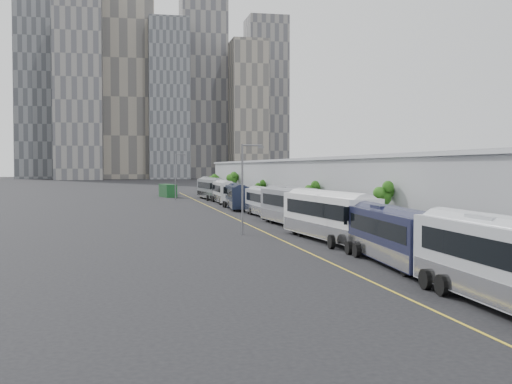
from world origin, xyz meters
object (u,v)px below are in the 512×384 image
object	(u,v)px
bus_5	(237,198)
bus_7	(211,190)
bus_6	(224,193)
bus_4	(266,204)
bus_3	(293,210)
bus_8	(208,188)
bus_0	(511,272)
bus_1	(393,240)
street_lamp_far	(176,173)
bus_2	(328,220)
suv	(170,191)
shipping_container	(168,191)
street_lamp_near	(245,182)

from	to	relation	value
bus_5	bus_7	xyz separation A→B (m)	(0.01, 27.83, 0.18)
bus_6	bus_4	bearing A→B (deg)	-87.75
bus_3	bus_8	xyz separation A→B (m)	(0.17, 69.11, -0.03)
bus_0	bus_1	xyz separation A→B (m)	(0.50, 13.28, -0.15)
bus_7	street_lamp_far	size ratio (longest dim) A/B	1.65
bus_3	bus_7	xyz separation A→B (m)	(-0.91, 55.42, 0.02)
bus_2	bus_8	size ratio (longest dim) A/B	1.05
bus_8	suv	distance (m)	10.39
bus_0	bus_5	bearing A→B (deg)	91.18
bus_1	shipping_container	distance (m)	92.88
bus_2	suv	distance (m)	89.94
bus_4	bus_7	distance (m)	42.42
bus_0	bus_2	bearing A→B (deg)	90.18
bus_6	shipping_container	world-z (taller)	bus_6
bus_3	street_lamp_far	bearing A→B (deg)	93.32
bus_7	bus_8	distance (m)	13.73
bus_8	bus_0	bearing A→B (deg)	-89.18
bus_8	suv	size ratio (longest dim) A/B	2.26
bus_0	bus_6	distance (m)	82.82
bus_8	bus_7	bearing A→B (deg)	-93.10
bus_5	bus_6	xyz separation A→B (m)	(0.47, 15.91, 0.07)
bus_8	suv	bearing A→B (deg)	135.53
bus_1	street_lamp_far	distance (m)	80.46
bus_4	street_lamp_near	size ratio (longest dim) A/B	1.51
bus_1	bus_7	distance (m)	81.46
bus_4	shipping_container	distance (m)	54.14
bus_8	bus_2	bearing A→B (deg)	-89.05
bus_2	suv	size ratio (longest dim) A/B	2.37
bus_3	bus_7	bearing A→B (deg)	86.32
bus_7	suv	bearing A→B (deg)	101.93
bus_7	suv	xyz separation A→B (m)	(-6.13, 21.12, -0.88)
bus_2	street_lamp_near	size ratio (longest dim) A/B	1.74
bus_4	shipping_container	world-z (taller)	bus_4
bus_3	street_lamp_far	world-z (taller)	street_lamp_far
bus_2	street_lamp_far	size ratio (longest dim) A/B	1.67
bus_8	shipping_container	bearing A→B (deg)	-161.51
street_lamp_near	shipping_container	size ratio (longest dim) A/B	1.29
bus_2	street_lamp_far	xyz separation A→B (m)	(-7.06, 67.19, 3.21)
street_lamp_near	bus_7	bearing A→B (deg)	85.04
bus_1	suv	bearing A→B (deg)	97.94
bus_7	bus_8	world-z (taller)	bus_7
street_lamp_near	bus_0	bearing A→B (deg)	-80.60
bus_2	bus_4	xyz separation A→B (m)	(0.51, 26.16, -0.22)
bus_5	bus_7	distance (m)	27.83
bus_4	bus_2	bearing A→B (deg)	-92.71
bus_2	bus_6	world-z (taller)	bus_2
bus_5	shipping_container	distance (m)	39.61
bus_6	bus_8	bearing A→B (deg)	89.96
bus_6	shipping_container	bearing A→B (deg)	110.16
bus_4	bus_3	bearing A→B (deg)	-91.76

